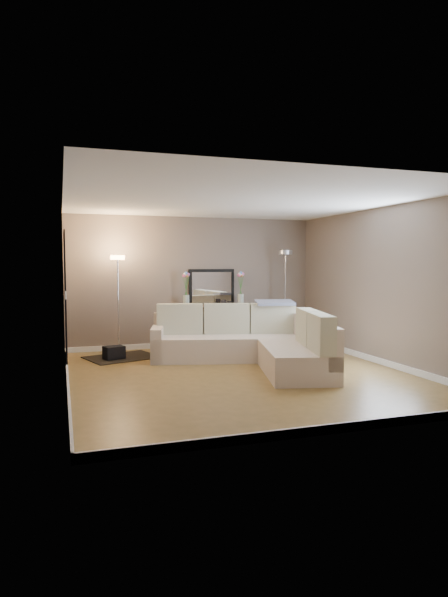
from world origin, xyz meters
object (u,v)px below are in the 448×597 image
object	(u,v)px
sectional_sofa	(253,342)
floor_lamp_lit	(118,285)
floor_lamp_unlit	(285,278)
console_table	(210,324)

from	to	relation	value
sectional_sofa	floor_lamp_lit	bearing A→B (deg)	143.12
sectional_sofa	floor_lamp_lit	xyz separation A→B (m)	(-2.06, 1.54, 0.93)
floor_lamp_lit	floor_lamp_unlit	xyz separation A→B (m)	(3.36, -0.01, 0.08)
sectional_sofa	floor_lamp_unlit	size ratio (longest dim) A/B	1.64
floor_lamp_lit	floor_lamp_unlit	size ratio (longest dim) A/B	0.94
sectional_sofa	floor_lamp_unlit	bearing A→B (deg)	49.78
console_table	floor_lamp_unlit	size ratio (longest dim) A/B	0.69
console_table	floor_lamp_unlit	distance (m)	1.80
sectional_sofa	console_table	xyz separation A→B (m)	(-0.23, 1.78, 0.11)
floor_lamp_lit	floor_lamp_unlit	distance (m)	3.36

